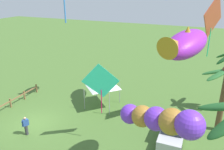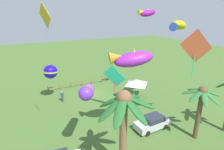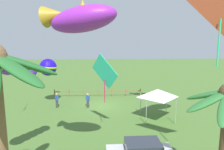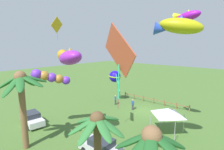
{
  "view_description": "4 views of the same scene",
  "coord_description": "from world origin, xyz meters",
  "px_view_note": "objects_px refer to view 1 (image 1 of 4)",
  "views": [
    {
      "loc": [
        13.06,
        12.86,
        11.04
      ],
      "look_at": [
        -0.21,
        7.21,
        5.51
      ],
      "focal_mm": 36.85,
      "sensor_mm": 36.0,
      "label": 1
    },
    {
      "loc": [
        9.34,
        24.27,
        11.96
      ],
      "look_at": [
        0.88,
        8.02,
        5.71
      ],
      "focal_mm": 28.98,
      "sensor_mm": 36.0,
      "label": 2
    },
    {
      "loc": [
        -0.17,
        22.18,
        7.24
      ],
      "look_at": [
        -0.83,
        7.83,
        4.83
      ],
      "focal_mm": 32.82,
      "sensor_mm": 36.0,
      "label": 3
    },
    {
      "loc": [
        -12.02,
        21.29,
        9.34
      ],
      "look_at": [
        -0.72,
        7.85,
        6.39
      ],
      "focal_mm": 28.11,
      "sensor_mm": 36.0,
      "label": 4
    }
  ],
  "objects_px": {
    "spectator_1": "(26,126)",
    "kite_tube_0": "(160,119)",
    "kite_fish_6": "(185,44)",
    "parked_car_0": "(172,132)",
    "festival_tent": "(102,83)",
    "kite_diamond_5": "(213,17)",
    "kite_diamond_3": "(101,82)"
  },
  "relations": [
    {
      "from": "festival_tent",
      "to": "kite_fish_6",
      "type": "relative_size",
      "value": 0.68
    },
    {
      "from": "spectator_1",
      "to": "kite_tube_0",
      "type": "height_order",
      "value": "kite_tube_0"
    },
    {
      "from": "festival_tent",
      "to": "kite_diamond_5",
      "type": "height_order",
      "value": "kite_diamond_5"
    },
    {
      "from": "parked_car_0",
      "to": "festival_tent",
      "type": "relative_size",
      "value": 1.37
    },
    {
      "from": "festival_tent",
      "to": "kite_diamond_3",
      "type": "height_order",
      "value": "kite_diamond_3"
    },
    {
      "from": "kite_diamond_5",
      "to": "kite_fish_6",
      "type": "height_order",
      "value": "kite_diamond_5"
    },
    {
      "from": "kite_fish_6",
      "to": "kite_tube_0",
      "type": "bearing_deg",
      "value": -3.71
    },
    {
      "from": "kite_diamond_5",
      "to": "parked_car_0",
      "type": "bearing_deg",
      "value": -26.82
    },
    {
      "from": "parked_car_0",
      "to": "kite_tube_0",
      "type": "distance_m",
      "value": 8.96
    },
    {
      "from": "kite_diamond_3",
      "to": "kite_diamond_5",
      "type": "relative_size",
      "value": 0.85
    },
    {
      "from": "festival_tent",
      "to": "spectator_1",
      "type": "bearing_deg",
      "value": -27.85
    },
    {
      "from": "kite_diamond_5",
      "to": "kite_fish_6",
      "type": "distance_m",
      "value": 6.63
    },
    {
      "from": "festival_tent",
      "to": "kite_tube_0",
      "type": "height_order",
      "value": "kite_tube_0"
    },
    {
      "from": "kite_diamond_3",
      "to": "festival_tent",
      "type": "bearing_deg",
      "value": -155.18
    },
    {
      "from": "spectator_1",
      "to": "parked_car_0",
      "type": "bearing_deg",
      "value": 109.51
    },
    {
      "from": "kite_tube_0",
      "to": "kite_fish_6",
      "type": "distance_m",
      "value": 4.55
    },
    {
      "from": "festival_tent",
      "to": "kite_diamond_3",
      "type": "xyz_separation_m",
      "value": [
        4.91,
        2.27,
        2.36
      ]
    },
    {
      "from": "parked_car_0",
      "to": "kite_diamond_5",
      "type": "height_order",
      "value": "kite_diamond_5"
    },
    {
      "from": "parked_car_0",
      "to": "kite_diamond_3",
      "type": "xyz_separation_m",
      "value": [
        2.03,
        -4.98,
        4.07
      ]
    },
    {
      "from": "kite_diamond_3",
      "to": "kite_diamond_5",
      "type": "bearing_deg",
      "value": 128.3
    },
    {
      "from": "kite_diamond_5",
      "to": "kite_fish_6",
      "type": "relative_size",
      "value": 1.1
    },
    {
      "from": "kite_fish_6",
      "to": "parked_car_0",
      "type": "bearing_deg",
      "value": -172.38
    },
    {
      "from": "spectator_1",
      "to": "kite_diamond_3",
      "type": "distance_m",
      "value": 7.29
    },
    {
      "from": "kite_diamond_3",
      "to": "kite_diamond_5",
      "type": "distance_m",
      "value": 9.36
    },
    {
      "from": "festival_tent",
      "to": "kite_diamond_5",
      "type": "xyz_separation_m",
      "value": [
        -0.29,
        8.85,
        6.51
      ]
    },
    {
      "from": "kite_fish_6",
      "to": "kite_diamond_5",
      "type": "bearing_deg",
      "value": 169.9
    },
    {
      "from": "spectator_1",
      "to": "kite_diamond_5",
      "type": "xyz_separation_m",
      "value": [
        -6.99,
        12.39,
        8.16
      ]
    },
    {
      "from": "parked_car_0",
      "to": "kite_diamond_5",
      "type": "distance_m",
      "value": 8.96
    },
    {
      "from": "kite_diamond_3",
      "to": "kite_tube_0",
      "type": "bearing_deg",
      "value": 44.76
    },
    {
      "from": "spectator_1",
      "to": "festival_tent",
      "type": "distance_m",
      "value": 7.76
    },
    {
      "from": "spectator_1",
      "to": "kite_fish_6",
      "type": "xyz_separation_m",
      "value": [
        -0.49,
        11.24,
        7.53
      ]
    },
    {
      "from": "parked_car_0",
      "to": "kite_tube_0",
      "type": "relative_size",
      "value": 1.06
    }
  ]
}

